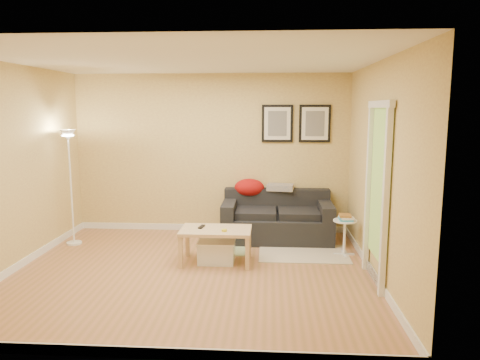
{
  "coord_description": "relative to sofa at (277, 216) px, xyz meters",
  "views": [
    {
      "loc": [
        0.96,
        -5.41,
        2.05
      ],
      "look_at": [
        0.55,
        0.85,
        1.05
      ],
      "focal_mm": 33.96,
      "sensor_mm": 36.0,
      "label": 1
    }
  ],
  "objects": [
    {
      "name": "sofa",
      "position": [
        0.0,
        0.0,
        0.0
      ],
      "size": [
        1.7,
        0.9,
        0.75
      ],
      "primitive_type": null,
      "color": "black",
      "rests_on": "ground"
    },
    {
      "name": "doorway",
      "position": [
        1.11,
        -1.68,
        0.65
      ],
      "size": [
        0.12,
        1.01,
        2.13
      ],
      "primitive_type": null,
      "color": "white",
      "rests_on": "ground"
    },
    {
      "name": "plaid_throw",
      "position": [
        0.05,
        0.31,
        0.41
      ],
      "size": [
        0.45,
        0.32,
        0.1
      ],
      "primitive_type": null,
      "rotation": [
        0.0,
        0.0,
        -0.14
      ],
      "color": "tan",
      "rests_on": "sofa"
    },
    {
      "name": "baseboard_right",
      "position": [
        1.15,
        -1.53,
        -0.33
      ],
      "size": [
        0.02,
        4.0,
        0.1
      ],
      "primitive_type": "cube",
      "color": "white",
      "rests_on": "ground"
    },
    {
      "name": "side_table",
      "position": [
        0.93,
        -0.71,
        -0.12
      ],
      "size": [
        0.33,
        0.33,
        0.5
      ],
      "primitive_type": null,
      "color": "white",
      "rests_on": "ground"
    },
    {
      "name": "wall_right",
      "position": [
        1.16,
        -1.53,
        0.92
      ],
      "size": [
        0.0,
        4.0,
        4.0
      ],
      "primitive_type": "plane",
      "rotation": [
        1.57,
        0.0,
        -1.57
      ],
      "color": "#DDC671",
      "rests_on": "ground"
    },
    {
      "name": "green_runner",
      "position": [
        -0.77,
        -0.62,
        -0.37
      ],
      "size": [
        0.7,
        0.5,
        0.01
      ],
      "primitive_type": "cube",
      "color": "#668C4C",
      "rests_on": "ground"
    },
    {
      "name": "baseboard_left",
      "position": [
        -3.33,
        -1.53,
        -0.33
      ],
      "size": [
        0.02,
        4.0,
        0.1
      ],
      "primitive_type": "cube",
      "color": "white",
      "rests_on": "ground"
    },
    {
      "name": "framed_print_left",
      "position": [
        -0.01,
        0.45,
        1.43
      ],
      "size": [
        0.5,
        0.04,
        0.6
      ],
      "primitive_type": null,
      "color": "black",
      "rests_on": "wall_back"
    },
    {
      "name": "floor",
      "position": [
        -1.09,
        -1.53,
        -0.38
      ],
      "size": [
        4.5,
        4.5,
        0.0
      ],
      "primitive_type": "plane",
      "color": "#AB6F49",
      "rests_on": "ground"
    },
    {
      "name": "floor_lamp",
      "position": [
        -3.09,
        -0.44,
        0.45
      ],
      "size": [
        0.23,
        0.23,
        1.74
      ],
      "primitive_type": null,
      "color": "white",
      "rests_on": "ground"
    },
    {
      "name": "wall_left",
      "position": [
        -3.34,
        -1.53,
        0.92
      ],
      "size": [
        0.0,
        4.0,
        4.0
      ],
      "primitive_type": "plane",
      "rotation": [
        1.57,
        0.0,
        1.57
      ],
      "color": "#DDC671",
      "rests_on": "ground"
    },
    {
      "name": "storage_bin",
      "position": [
        -0.82,
        -1.14,
        -0.22
      ],
      "size": [
        0.49,
        0.36,
        0.3
      ],
      "primitive_type": null,
      "color": "white",
      "rests_on": "ground"
    },
    {
      "name": "coffee_table",
      "position": [
        -0.83,
        -1.15,
        -0.14
      ],
      "size": [
        1.05,
        0.8,
        0.47
      ],
      "primitive_type": null,
      "rotation": [
        0.0,
        0.0,
        -0.28
      ],
      "color": "tan",
      "rests_on": "ground"
    },
    {
      "name": "area_rug",
      "position": [
        0.36,
        -0.7,
        -0.37
      ],
      "size": [
        1.25,
        0.85,
        0.01
      ],
      "primitive_type": "cube",
      "color": "#BAA994",
      "rests_on": "ground"
    },
    {
      "name": "remote_control",
      "position": [
        -1.03,
        -1.09,
        0.1
      ],
      "size": [
        0.08,
        0.17,
        0.02
      ],
      "primitive_type": "cube",
      "rotation": [
        0.0,
        0.0,
        -0.17
      ],
      "color": "black",
      "rests_on": "coffee_table"
    },
    {
      "name": "framed_print_right",
      "position": [
        0.59,
        0.45,
        1.43
      ],
      "size": [
        0.5,
        0.04,
        0.6
      ],
      "primitive_type": null,
      "color": "black",
      "rests_on": "wall_back"
    },
    {
      "name": "baseboard_back",
      "position": [
        -1.09,
        0.46,
        -0.33
      ],
      "size": [
        4.5,
        0.02,
        0.1
      ],
      "primitive_type": "cube",
      "color": "white",
      "rests_on": "ground"
    },
    {
      "name": "baseboard_front",
      "position": [
        -1.09,
        -3.52,
        -0.33
      ],
      "size": [
        4.5,
        0.02,
        0.1
      ],
      "primitive_type": "cube",
      "color": "white",
      "rests_on": "ground"
    },
    {
      "name": "wall_back",
      "position": [
        -1.09,
        0.47,
        0.92
      ],
      "size": [
        4.5,
        0.0,
        4.5
      ],
      "primitive_type": "plane",
      "rotation": [
        1.57,
        0.0,
        0.0
      ],
      "color": "#DDC671",
      "rests_on": "ground"
    },
    {
      "name": "wall_front",
      "position": [
        -1.09,
        -3.53,
        0.92
      ],
      "size": [
        4.5,
        0.0,
        4.5
      ],
      "primitive_type": "plane",
      "rotation": [
        -1.57,
        0.0,
        0.0
      ],
      "color": "#DDC671",
      "rests_on": "ground"
    },
    {
      "name": "tape_roll",
      "position": [
        -0.71,
        -1.27,
        0.11
      ],
      "size": [
        0.07,
        0.07,
        0.03
      ],
      "primitive_type": "cylinder",
      "color": "yellow",
      "rests_on": "coffee_table"
    },
    {
      "name": "red_throw",
      "position": [
        -0.45,
        0.31,
        0.4
      ],
      "size": [
        0.48,
        0.36,
        0.28
      ],
      "primitive_type": null,
      "color": "#A5110F",
      "rests_on": "sofa"
    },
    {
      "name": "book_stack",
      "position": [
        0.94,
        -0.7,
        0.17
      ],
      "size": [
        0.25,
        0.28,
        0.08
      ],
      "primitive_type": null,
      "rotation": [
        0.0,
        0.0,
        -0.3
      ],
      "color": "teal",
      "rests_on": "side_table"
    },
    {
      "name": "ceiling",
      "position": [
        -1.09,
        -1.53,
        2.23
      ],
      "size": [
        4.5,
        4.5,
        0.0
      ],
      "primitive_type": "plane",
      "rotation": [
        3.14,
        0.0,
        0.0
      ],
      "color": "white",
      "rests_on": "wall_back"
    }
  ]
}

